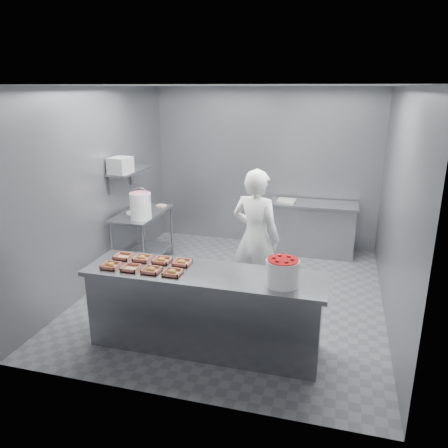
{
  "coord_description": "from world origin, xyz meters",
  "views": [
    {
      "loc": [
        1.33,
        -5.41,
        2.78
      ],
      "look_at": [
        -0.09,
        -0.2,
        1.08
      ],
      "focal_mm": 35.0,
      "sensor_mm": 36.0,
      "label": 1
    }
  ],
  "objects_px": {
    "tray_5": "(142,258)",
    "glaze_bucket": "(140,205)",
    "tray_2": "(151,270)",
    "worker": "(256,237)",
    "service_counter": "(205,310)",
    "tray_6": "(162,260)",
    "prep_table": "(143,231)",
    "tray_1": "(131,268)",
    "strawberry_tub": "(282,271)",
    "appliance": "(120,165)",
    "tray_3": "(172,272)",
    "tray_4": "(123,256)",
    "tray_7": "(182,262)",
    "back_counter": "(311,228)",
    "tray_0": "(111,265)"
  },
  "relations": [
    {
      "from": "appliance",
      "to": "service_counter",
      "type": "bearing_deg",
      "value": -35.97
    },
    {
      "from": "tray_2",
      "to": "appliance",
      "type": "relative_size",
      "value": 0.6
    },
    {
      "from": "worker",
      "to": "appliance",
      "type": "bearing_deg",
      "value": 3.66
    },
    {
      "from": "tray_0",
      "to": "tray_3",
      "type": "height_order",
      "value": "same"
    },
    {
      "from": "tray_7",
      "to": "strawberry_tub",
      "type": "height_order",
      "value": "strawberry_tub"
    },
    {
      "from": "tray_2",
      "to": "tray_5",
      "type": "height_order",
      "value": "same"
    },
    {
      "from": "tray_2",
      "to": "worker",
      "type": "height_order",
      "value": "worker"
    },
    {
      "from": "back_counter",
      "to": "tray_2",
      "type": "relative_size",
      "value": 8.01
    },
    {
      "from": "tray_2",
      "to": "tray_3",
      "type": "relative_size",
      "value": 1.0
    },
    {
      "from": "tray_4",
      "to": "tray_5",
      "type": "bearing_deg",
      "value": -0.0
    },
    {
      "from": "prep_table",
      "to": "worker",
      "type": "relative_size",
      "value": 0.66
    },
    {
      "from": "tray_4",
      "to": "appliance",
      "type": "bearing_deg",
      "value": 117.46
    },
    {
      "from": "tray_2",
      "to": "strawberry_tub",
      "type": "distance_m",
      "value": 1.39
    },
    {
      "from": "service_counter",
      "to": "tray_7",
      "type": "distance_m",
      "value": 0.58
    },
    {
      "from": "service_counter",
      "to": "worker",
      "type": "distance_m",
      "value": 1.35
    },
    {
      "from": "strawberry_tub",
      "to": "worker",
      "type": "bearing_deg",
      "value": 111.81
    },
    {
      "from": "glaze_bucket",
      "to": "tray_0",
      "type": "bearing_deg",
      "value": -74.69
    },
    {
      "from": "tray_1",
      "to": "strawberry_tub",
      "type": "height_order",
      "value": "strawberry_tub"
    },
    {
      "from": "tray_7",
      "to": "tray_3",
      "type": "bearing_deg",
      "value": -90.0
    },
    {
      "from": "back_counter",
      "to": "tray_7",
      "type": "height_order",
      "value": "tray_7"
    },
    {
      "from": "tray_1",
      "to": "worker",
      "type": "bearing_deg",
      "value": 51.53
    },
    {
      "from": "tray_1",
      "to": "appliance",
      "type": "distance_m",
      "value": 2.23
    },
    {
      "from": "tray_5",
      "to": "glaze_bucket",
      "type": "height_order",
      "value": "glaze_bucket"
    },
    {
      "from": "tray_3",
      "to": "glaze_bucket",
      "type": "bearing_deg",
      "value": 124.18
    },
    {
      "from": "tray_0",
      "to": "glaze_bucket",
      "type": "distance_m",
      "value": 1.85
    },
    {
      "from": "back_counter",
      "to": "tray_4",
      "type": "relative_size",
      "value": 8.01
    },
    {
      "from": "tray_0",
      "to": "tray_6",
      "type": "xyz_separation_m",
      "value": [
        0.48,
        0.28,
        0.0
      ]
    },
    {
      "from": "tray_5",
      "to": "worker",
      "type": "distance_m",
      "value": 1.55
    },
    {
      "from": "tray_0",
      "to": "tray_2",
      "type": "relative_size",
      "value": 1.0
    },
    {
      "from": "tray_3",
      "to": "appliance",
      "type": "distance_m",
      "value": 2.49
    },
    {
      "from": "tray_7",
      "to": "tray_5",
      "type": "bearing_deg",
      "value": 180.0
    },
    {
      "from": "back_counter",
      "to": "service_counter",
      "type": "bearing_deg",
      "value": -105.48
    },
    {
      "from": "tray_4",
      "to": "glaze_bucket",
      "type": "distance_m",
      "value": 1.58
    },
    {
      "from": "prep_table",
      "to": "tray_1",
      "type": "bearing_deg",
      "value": -67.43
    },
    {
      "from": "service_counter",
      "to": "tray_2",
      "type": "height_order",
      "value": "tray_2"
    },
    {
      "from": "appliance",
      "to": "prep_table",
      "type": "bearing_deg",
      "value": 64.54
    },
    {
      "from": "tray_2",
      "to": "appliance",
      "type": "xyz_separation_m",
      "value": [
        -1.28,
        1.82,
        0.76
      ]
    },
    {
      "from": "service_counter",
      "to": "worker",
      "type": "xyz_separation_m",
      "value": [
        0.31,
        1.23,
        0.45
      ]
    },
    {
      "from": "back_counter",
      "to": "tray_5",
      "type": "distance_m",
      "value": 3.57
    },
    {
      "from": "prep_table",
      "to": "glaze_bucket",
      "type": "distance_m",
      "value": 0.62
    },
    {
      "from": "appliance",
      "to": "back_counter",
      "type": "bearing_deg",
      "value": 36.73
    },
    {
      "from": "tray_2",
      "to": "tray_1",
      "type": "bearing_deg",
      "value": 180.0
    },
    {
      "from": "tray_0",
      "to": "tray_7",
      "type": "height_order",
      "value": "same"
    },
    {
      "from": "service_counter",
      "to": "tray_6",
      "type": "xyz_separation_m",
      "value": [
        -0.54,
        0.14,
        0.47
      ]
    },
    {
      "from": "back_counter",
      "to": "tray_7",
      "type": "distance_m",
      "value": 3.37
    },
    {
      "from": "strawberry_tub",
      "to": "appliance",
      "type": "bearing_deg",
      "value": 146.35
    },
    {
      "from": "tray_3",
      "to": "tray_6",
      "type": "xyz_separation_m",
      "value": [
        -0.24,
        0.28,
        0.0
      ]
    },
    {
      "from": "tray_2",
      "to": "tray_6",
      "type": "xyz_separation_m",
      "value": [
        0.0,
        0.28,
        0.0
      ]
    },
    {
      "from": "back_counter",
      "to": "tray_4",
      "type": "height_order",
      "value": "tray_4"
    },
    {
      "from": "appliance",
      "to": "tray_3",
      "type": "bearing_deg",
      "value": -43.49
    }
  ]
}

